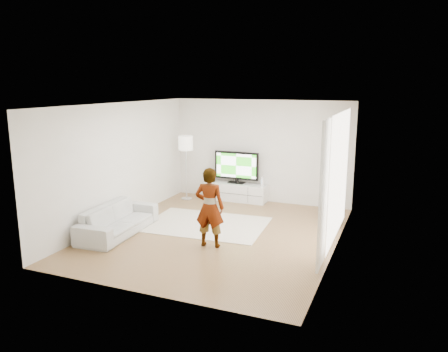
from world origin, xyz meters
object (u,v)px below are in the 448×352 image
at_px(media_console, 236,192).
at_px(sofa, 118,219).
at_px(television, 236,166).
at_px(rug, 206,224).
at_px(floor_lamp, 186,146).
at_px(player, 210,207).

distance_m(media_console, sofa, 3.83).
xyz_separation_m(media_console, television, (0.00, 0.03, 0.73)).
distance_m(media_console, rug, 2.30).
height_order(media_console, floor_lamp, floor_lamp).
relative_size(media_console, rug, 0.64).
xyz_separation_m(rug, sofa, (-1.52, -1.27, 0.31)).
height_order(television, sofa, television).
xyz_separation_m(sofa, floor_lamp, (0.05, 3.17, 1.21)).
distance_m(sofa, floor_lamp, 3.40).
bearing_deg(television, rug, -87.17).
bearing_deg(sofa, rug, -53.55).
distance_m(player, floor_lamp, 3.86).
xyz_separation_m(media_console, sofa, (-1.41, -3.56, 0.07)).
height_order(media_console, rug, media_console).
relative_size(rug, floor_lamp, 1.52).
xyz_separation_m(player, sofa, (-2.18, -0.03, -0.50)).
distance_m(television, rug, 2.51).
relative_size(rug, player, 1.70).
xyz_separation_m(rug, floor_lamp, (-1.47, 1.90, 1.52)).
bearing_deg(rug, floor_lamp, 127.76).
xyz_separation_m(media_console, player, (0.77, -3.53, 0.57)).
bearing_deg(player, rug, -68.56).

